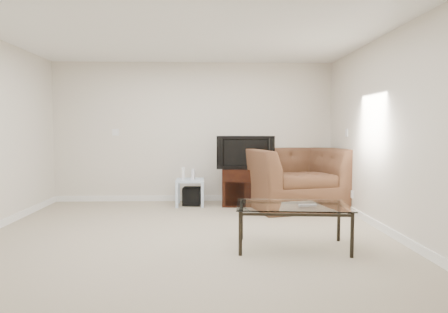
{
  "coord_description": "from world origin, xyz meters",
  "views": [
    {
      "loc": [
        0.28,
        -4.73,
        1.32
      ],
      "look_at": [
        0.5,
        1.2,
        0.9
      ],
      "focal_mm": 32.0,
      "sensor_mm": 36.0,
      "label": 1
    }
  ],
  "objects_px": {
    "tv_stand": "(245,187)",
    "recliner": "(294,168)",
    "coffee_table": "(293,226)",
    "subwoofer": "(192,196)",
    "side_table": "(190,192)",
    "television": "(245,152)"
  },
  "relations": [
    {
      "from": "tv_stand",
      "to": "recliner",
      "type": "bearing_deg",
      "value": -8.31
    },
    {
      "from": "recliner",
      "to": "coffee_table",
      "type": "height_order",
      "value": "recliner"
    },
    {
      "from": "subwoofer",
      "to": "coffee_table",
      "type": "xyz_separation_m",
      "value": [
        1.22,
        -2.51,
        0.08
      ]
    },
    {
      "from": "side_table",
      "to": "television",
      "type": "bearing_deg",
      "value": -1.9
    },
    {
      "from": "tv_stand",
      "to": "recliner",
      "type": "relative_size",
      "value": 0.5
    },
    {
      "from": "subwoofer",
      "to": "recliner",
      "type": "height_order",
      "value": "recliner"
    },
    {
      "from": "tv_stand",
      "to": "recliner",
      "type": "xyz_separation_m",
      "value": [
        0.79,
        -0.22,
        0.35
      ]
    },
    {
      "from": "side_table",
      "to": "subwoofer",
      "type": "xyz_separation_m",
      "value": [
        0.03,
        0.02,
        -0.07
      ]
    },
    {
      "from": "tv_stand",
      "to": "side_table",
      "type": "relative_size",
      "value": 1.62
    },
    {
      "from": "television",
      "to": "coffee_table",
      "type": "distance_m",
      "value": 2.57
    },
    {
      "from": "television",
      "to": "recliner",
      "type": "bearing_deg",
      "value": -8.73
    },
    {
      "from": "television",
      "to": "subwoofer",
      "type": "height_order",
      "value": "television"
    },
    {
      "from": "television",
      "to": "tv_stand",
      "type": "bearing_deg",
      "value": 87.37
    },
    {
      "from": "tv_stand",
      "to": "recliner",
      "type": "height_order",
      "value": "recliner"
    },
    {
      "from": "subwoofer",
      "to": "coffee_table",
      "type": "height_order",
      "value": "coffee_table"
    },
    {
      "from": "side_table",
      "to": "coffee_table",
      "type": "xyz_separation_m",
      "value": [
        1.25,
        -2.49,
        0.01
      ]
    },
    {
      "from": "tv_stand",
      "to": "recliner",
      "type": "distance_m",
      "value": 0.89
    },
    {
      "from": "coffee_table",
      "to": "subwoofer",
      "type": "bearing_deg",
      "value": 115.92
    },
    {
      "from": "tv_stand",
      "to": "side_table",
      "type": "height_order",
      "value": "tv_stand"
    },
    {
      "from": "television",
      "to": "subwoofer",
      "type": "bearing_deg",
      "value": -178.81
    },
    {
      "from": "subwoofer",
      "to": "tv_stand",
      "type": "bearing_deg",
      "value": -1.19
    },
    {
      "from": "television",
      "to": "coffee_table",
      "type": "bearing_deg",
      "value": -78.69
    }
  ]
}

